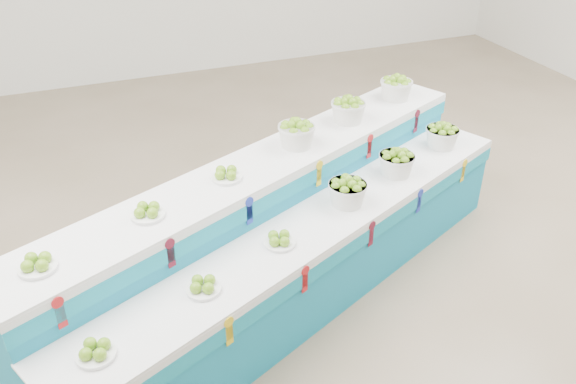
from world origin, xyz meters
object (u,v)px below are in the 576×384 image
object	(u,v)px
basket_lower_left	(347,191)
basket_upper_right	(396,88)
plate_upper_mid	(147,210)
display_stand	(288,233)

from	to	relation	value
basket_lower_left	basket_upper_right	bearing A→B (deg)	46.41
plate_upper_mid	basket_upper_right	distance (m)	2.68
basket_lower_left	plate_upper_mid	bearing A→B (deg)	-176.08
plate_upper_mid	basket_lower_left	bearing A→B (deg)	3.92
basket_lower_left	basket_upper_right	distance (m)	1.43
plate_upper_mid	basket_upper_right	xyz separation A→B (m)	(2.43, 1.12, 0.06)
basket_lower_left	plate_upper_mid	size ratio (longest dim) A/B	1.31
display_stand	basket_lower_left	world-z (taller)	display_stand
basket_lower_left	plate_upper_mid	xyz separation A→B (m)	(-1.46, -0.10, 0.24)
basket_lower_left	plate_upper_mid	distance (m)	1.49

